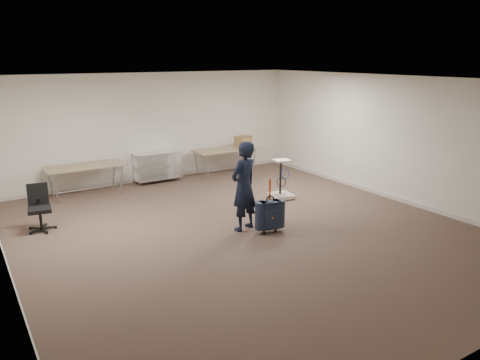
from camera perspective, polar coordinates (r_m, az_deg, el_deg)
ground at (r=8.87m, az=0.53°, el=-6.26°), size 9.00×9.00×0.00m
room_shell at (r=9.98m, az=-3.74°, el=-3.54°), size 8.00×9.00×9.00m
folding_table_left at (r=11.50m, az=-18.36°, el=1.45°), size 1.80×0.75×0.73m
folding_table_right at (r=12.89m, az=-1.78°, el=3.60°), size 1.80×0.75×0.73m
wire_shelf at (r=12.34m, az=-10.00°, el=1.75°), size 1.22×0.47×0.80m
person at (r=8.71m, az=0.47°, el=-0.77°), size 0.72×0.58×1.70m
suitcase at (r=8.70m, az=3.67°, el=-4.26°), size 0.41×0.29×1.03m
office_chair at (r=9.62m, az=-23.16°, el=-4.12°), size 0.53×0.53×0.88m
equipment_cart at (r=10.85m, az=5.06°, el=-1.00°), size 0.57×0.57×0.91m
cardboard_box at (r=13.08m, az=0.37°, el=4.70°), size 0.48×0.41×0.31m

